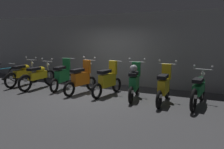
{
  "coord_description": "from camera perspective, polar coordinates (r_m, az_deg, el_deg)",
  "views": [
    {
      "loc": [
        3.73,
        -6.46,
        2.02
      ],
      "look_at": [
        0.68,
        0.34,
        0.75
      ],
      "focal_mm": 35.87,
      "sensor_mm": 36.0,
      "label": 1
    }
  ],
  "objects": [
    {
      "name": "ground_plane",
      "position": [
        7.73,
        -5.66,
        -5.53
      ],
      "size": [
        80.0,
        80.0,
        0.0
      ],
      "primitive_type": "plane",
      "color": "#424244"
    },
    {
      "name": "back_wall",
      "position": [
        9.56,
        1.16,
        6.43
      ],
      "size": [
        16.0,
        0.3,
        2.96
      ],
      "primitive_type": "cube",
      "color": "gray",
      "rests_on": "ground"
    },
    {
      "name": "motorbike_slot_0",
      "position": [
        10.06,
        -21.7,
        0.25
      ],
      "size": [
        0.59,
        1.95,
        1.15
      ],
      "color": "black",
      "rests_on": "ground"
    },
    {
      "name": "motorbike_slot_1",
      "position": [
        9.25,
        -18.27,
        -0.33
      ],
      "size": [
        0.59,
        1.95,
        1.15
      ],
      "color": "black",
      "rests_on": "ground"
    },
    {
      "name": "motorbike_slot_2",
      "position": [
        8.82,
        -12.43,
        -0.31
      ],
      "size": [
        0.56,
        1.68,
        1.18
      ],
      "color": "black",
      "rests_on": "ground"
    },
    {
      "name": "motorbike_slot_3",
      "position": [
        8.07,
        -7.79,
        -1.07
      ],
      "size": [
        0.58,
        1.67,
        1.29
      ],
      "color": "black",
      "rests_on": "ground"
    },
    {
      "name": "motorbike_slot_4",
      "position": [
        7.73,
        -1.04,
        -1.49
      ],
      "size": [
        0.58,
        1.67,
        1.18
      ],
      "color": "black",
      "rests_on": "ground"
    },
    {
      "name": "motorbike_slot_5",
      "position": [
        7.34,
        5.74,
        -1.78
      ],
      "size": [
        0.58,
        1.67,
        1.29
      ],
      "color": "black",
      "rests_on": "ground"
    },
    {
      "name": "motorbike_slot_6",
      "position": [
        6.99,
        13.1,
        -2.92
      ],
      "size": [
        0.59,
        1.68,
        1.29
      ],
      "color": "black",
      "rests_on": "ground"
    },
    {
      "name": "motorbike_slot_7",
      "position": [
        7.04,
        21.23,
        -3.53
      ],
      "size": [
        0.59,
        1.95,
        1.15
      ],
      "color": "black",
      "rests_on": "ground"
    },
    {
      "name": "bicycle",
      "position": [
        10.82,
        -25.84,
        -0.12
      ],
      "size": [
        0.53,
        1.7,
        0.89
      ],
      "color": "black",
      "rests_on": "ground"
    }
  ]
}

